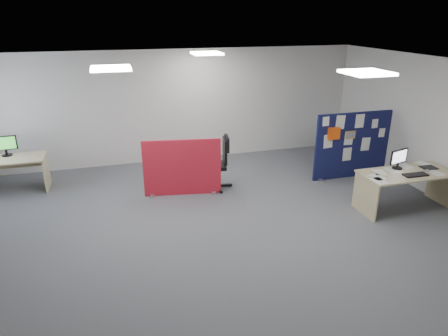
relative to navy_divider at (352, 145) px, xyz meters
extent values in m
plane|color=#4E5055|center=(-3.46, -1.28, -0.75)|extent=(9.00, 9.00, 0.00)
cube|color=white|center=(-3.46, -1.28, 1.95)|extent=(9.00, 7.00, 0.02)
cube|color=silver|center=(-3.46, 2.22, 0.60)|extent=(9.00, 0.02, 2.70)
cube|color=silver|center=(-3.46, -4.78, 0.60)|extent=(9.00, 0.02, 2.70)
cube|color=silver|center=(1.04, -1.28, 0.60)|extent=(0.02, 7.00, 2.70)
cube|color=white|center=(-1.46, -2.28, 1.92)|extent=(0.60, 0.60, 0.04)
cube|color=white|center=(-4.96, -0.78, 1.92)|extent=(0.60, 0.60, 0.04)
cube|color=white|center=(-2.96, 1.22, 1.92)|extent=(0.60, 0.60, 0.04)
cube|color=#11183E|center=(0.02, 0.00, -0.01)|extent=(1.80, 0.06, 1.48)
cube|color=#A9A9AE|center=(-0.73, 0.00, -0.73)|extent=(0.08, 0.30, 0.04)
cube|color=#A9A9AE|center=(0.77, 0.00, -0.73)|extent=(0.08, 0.30, 0.04)
cube|color=white|center=(-0.71, -0.03, 0.59)|extent=(0.15, 0.01, 0.20)
cube|color=white|center=(-0.36, -0.03, 0.55)|extent=(0.21, 0.01, 0.30)
cube|color=white|center=(0.11, -0.03, 0.54)|extent=(0.21, 0.01, 0.30)
cube|color=white|center=(0.50, -0.03, 0.46)|extent=(0.15, 0.01, 0.20)
cube|color=white|center=(-0.61, -0.03, 0.15)|extent=(0.21, 0.01, 0.30)
cube|color=white|center=(0.33, -0.03, 0.00)|extent=(0.21, 0.01, 0.30)
cube|color=white|center=(0.71, -0.03, 0.24)|extent=(0.15, 0.01, 0.20)
cube|color=white|center=(-0.11, -0.03, -0.19)|extent=(0.21, 0.01, 0.30)
cube|color=white|center=(-0.11, -0.03, 0.17)|extent=(0.21, 0.01, 0.30)
cube|color=gold|center=(-0.08, -0.03, 0.25)|extent=(0.24, 0.01, 0.18)
cube|color=#FF5510|center=(-0.52, -0.08, 0.33)|extent=(0.25, 0.10, 0.25)
cube|color=tan|center=(0.12, -1.67, -0.04)|extent=(1.76, 0.78, 0.03)
cube|color=tan|center=(-0.73, -1.67, -0.40)|extent=(0.03, 0.72, 0.70)
cube|color=tan|center=(0.97, -1.67, -0.40)|extent=(0.03, 0.72, 0.70)
cube|color=tan|center=(0.12, -1.31, -0.20)|extent=(1.58, 0.02, 0.30)
cylinder|color=black|center=(0.05, -1.45, -0.01)|extent=(0.18, 0.18, 0.02)
cube|color=black|center=(0.05, -1.45, 0.04)|extent=(0.04, 0.04, 0.09)
cube|color=black|center=(0.05, -1.45, 0.22)|extent=(0.42, 0.15, 0.27)
cube|color=silver|center=(0.05, -1.47, 0.22)|extent=(0.38, 0.11, 0.23)
cube|color=black|center=(0.15, -1.83, -0.01)|extent=(0.46, 0.19, 0.02)
cube|color=#A9A9AE|center=(0.48, -1.73, -0.01)|extent=(0.11, 0.07, 0.03)
cube|color=black|center=(0.65, -1.58, -0.01)|extent=(0.29, 0.23, 0.01)
cube|color=#AB162C|center=(-3.77, 0.09, -0.17)|extent=(1.54, 0.30, 1.16)
cube|color=#A9A9AE|center=(-4.39, 0.09, -0.73)|extent=(0.08, 0.30, 0.04)
cube|color=#A9A9AE|center=(-3.14, 0.09, -0.73)|extent=(0.08, 0.30, 0.04)
cube|color=tan|center=(-7.14, 1.19, -0.04)|extent=(1.43, 0.72, 0.03)
cube|color=tan|center=(-6.45, 1.19, -0.40)|extent=(0.03, 0.66, 0.70)
cube|color=tan|center=(-7.14, 1.52, -0.20)|extent=(1.29, 0.02, 0.30)
cylinder|color=black|center=(-7.18, 1.38, -0.01)|extent=(0.21, 0.21, 0.02)
cube|color=black|center=(-7.18, 1.38, 0.05)|extent=(0.04, 0.03, 0.10)
cube|color=black|center=(-7.18, 1.38, 0.25)|extent=(0.46, 0.08, 0.29)
cube|color=green|center=(-7.18, 1.36, 0.25)|extent=(0.42, 0.04, 0.25)
cube|color=black|center=(-2.85, 0.21, -0.71)|extent=(0.31, 0.10, 0.04)
cube|color=black|center=(-2.97, 0.44, -0.71)|extent=(0.19, 0.30, 0.04)
cube|color=black|center=(-3.23, 0.40, -0.71)|extent=(0.25, 0.25, 0.04)
cube|color=black|center=(-3.27, 0.14, -0.71)|extent=(0.30, 0.19, 0.04)
cube|color=black|center=(-3.04, 0.02, -0.71)|extent=(0.10, 0.31, 0.04)
cylinder|color=#A9A9AE|center=(-3.07, 0.24, -0.49)|extent=(0.06, 0.06, 0.43)
cube|color=black|center=(-3.07, 0.24, -0.26)|extent=(0.54, 0.54, 0.07)
cube|color=black|center=(-2.85, 0.21, 0.07)|extent=(0.12, 0.43, 0.51)
cube|color=black|center=(-2.81, 0.20, 0.22)|extent=(0.12, 0.39, 0.31)
cube|color=white|center=(-0.56, -1.70, -0.02)|extent=(0.21, 0.30, 0.00)
cube|color=white|center=(-0.39, -1.52, -0.02)|extent=(0.28, 0.34, 0.00)
cube|color=white|center=(0.59, -1.83, -0.02)|extent=(0.23, 0.31, 0.00)
cube|color=white|center=(-0.64, -1.87, -0.02)|extent=(0.22, 0.31, 0.00)
cube|color=white|center=(0.29, -1.37, -0.02)|extent=(0.22, 0.30, 0.00)
cube|color=white|center=(0.72, -1.38, -0.02)|extent=(0.25, 0.33, 0.00)
cube|color=white|center=(-0.08, -1.50, -0.02)|extent=(0.22, 0.31, 0.00)
camera|label=1|loc=(-5.00, -7.28, 2.70)|focal=32.00mm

